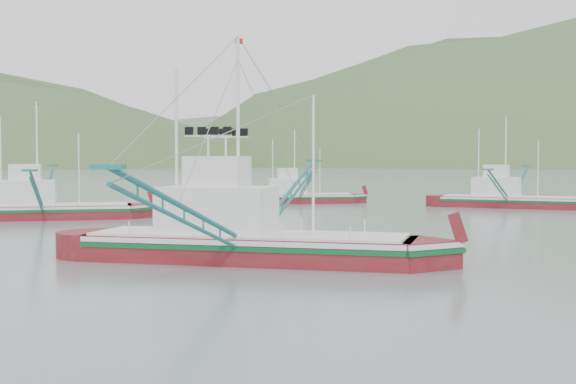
{
  "coord_description": "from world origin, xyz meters",
  "views": [
    {
      "loc": [
        -1.12,
        -41.3,
        5.38
      ],
      "look_at": [
        0.0,
        6.0,
        3.2
      ],
      "focal_mm": 50.0,
      "sensor_mm": 36.0,
      "label": 1
    }
  ],
  "objects_px": {
    "bg_boat_left": "(42,197)",
    "bg_boat_right": "(509,188)",
    "main_boat": "(246,216)",
    "bg_boat_far": "(297,192)"
  },
  "relations": [
    {
      "from": "bg_boat_far",
      "to": "bg_boat_left",
      "type": "height_order",
      "value": "bg_boat_left"
    },
    {
      "from": "main_boat",
      "to": "bg_boat_far",
      "type": "height_order",
      "value": "main_boat"
    },
    {
      "from": "bg_boat_left",
      "to": "bg_boat_right",
      "type": "height_order",
      "value": "bg_boat_left"
    },
    {
      "from": "bg_boat_left",
      "to": "bg_boat_right",
      "type": "xyz_separation_m",
      "value": [
        43.68,
        13.8,
        0.21
      ]
    },
    {
      "from": "main_boat",
      "to": "bg_boat_left",
      "type": "height_order",
      "value": "main_boat"
    },
    {
      "from": "bg_boat_left",
      "to": "bg_boat_right",
      "type": "distance_m",
      "value": 45.81
    },
    {
      "from": "main_boat",
      "to": "bg_boat_right",
      "type": "bearing_deg",
      "value": 73.71
    },
    {
      "from": "main_boat",
      "to": "bg_boat_left",
      "type": "distance_m",
      "value": 32.6
    },
    {
      "from": "main_boat",
      "to": "bg_boat_right",
      "type": "distance_m",
      "value": 48.46
    },
    {
      "from": "bg_boat_far",
      "to": "bg_boat_right",
      "type": "xyz_separation_m",
      "value": [
        21.51,
        -8.12,
        0.8
      ]
    }
  ]
}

